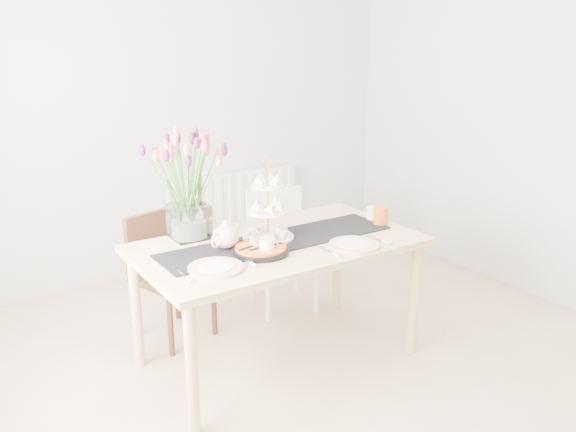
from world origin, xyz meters
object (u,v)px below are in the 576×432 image
tart_tin (261,250)px  mug_orange (381,216)px  cream_jug (373,214)px  chair_brown (164,266)px  dining_table (278,254)px  chair_white (279,239)px  tulip_vase (187,170)px  plate_left (216,268)px  radiator (234,207)px  mug_white (267,247)px  plate_right (354,245)px  mug_grey (256,243)px  teapot (226,236)px  cake_stand (268,219)px

tart_tin → mug_orange: mug_orange is taller
cream_jug → mug_orange: mug_orange is taller
chair_brown → dining_table: bearing=-75.2°
chair_brown → chair_white: size_ratio=0.97×
tulip_vase → tart_tin: bearing=-64.5°
cream_jug → plate_left: (-1.21, -0.20, -0.03)m
radiator → plate_left: (-1.10, -1.85, 0.31)m
mug_orange → plate_left: size_ratio=0.39×
mug_white → mug_orange: (0.87, 0.07, 0.01)m
chair_white → plate_right: bearing=-85.9°
cream_jug → mug_white: 0.91m
tart_tin → plate_left: size_ratio=1.09×
cream_jug → plate_right: size_ratio=0.30×
chair_brown → plate_right: bearing=-70.0°
mug_grey → mug_orange: mug_orange is taller
cream_jug → plate_right: cream_jug is taller
chair_white → tart_tin: bearing=-116.4°
tulip_vase → cream_jug: size_ratio=8.65×
mug_white → plate_right: mug_white is taller
tart_tin → plate_right: (0.49, -0.19, -0.01)m
radiator → tart_tin: 1.97m
tart_tin → tulip_vase: bearing=115.5°
chair_brown → plate_left: size_ratio=2.83×
cream_jug → tart_tin: cream_jug is taller
chair_white → mug_grey: 1.03m
tart_tin → plate_right: bearing=-21.0°
radiator → mug_white: (-0.78, -1.82, 0.35)m
chair_brown → tart_tin: 0.88m
cream_jug → plate_right: bearing=-166.3°
mug_grey → chair_brown: bearing=83.9°
radiator → teapot: 1.89m
dining_table → teapot: size_ratio=6.82×
mug_orange → teapot: bearing=121.0°
tulip_vase → mug_grey: tulip_vase is taller
cake_stand → cream_jug: size_ratio=5.15×
dining_table → chair_brown: size_ratio=1.99×
radiator → teapot: bearing=-119.5°
chair_white → tulip_vase: 1.13m
dining_table → cake_stand: 0.21m
radiator → plate_right: 2.01m
tulip_vase → dining_table: bearing=-41.1°
chair_brown → tulip_vase: bearing=-101.1°
cream_jug → mug_white: bearing=167.1°
cake_stand → mug_orange: (0.73, -0.14, -0.07)m
radiator → plate_right: bearing=-98.6°
radiator → mug_orange: 1.79m
mug_grey → plate_right: bearing=-49.4°
chair_white → plate_right: (-0.13, -0.98, 0.28)m
cream_jug → plate_right: 0.52m
mug_white → plate_left: size_ratio=0.33×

